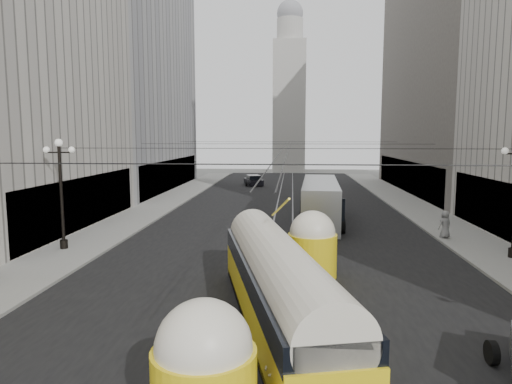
% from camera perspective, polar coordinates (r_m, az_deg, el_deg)
% --- Properties ---
extents(road, '(20.00, 85.00, 0.02)m').
position_cam_1_polar(road, '(40.14, 3.54, -2.56)').
color(road, black).
rests_on(road, ground).
extents(sidewalk_left, '(4.00, 72.00, 0.15)m').
position_cam_1_polar(sidewalk_left, '(45.38, -11.71, -1.48)').
color(sidewalk_left, gray).
rests_on(sidewalk_left, ground).
extents(sidewalk_right, '(4.00, 72.00, 0.15)m').
position_cam_1_polar(sidewalk_right, '(45.03, 19.08, -1.79)').
color(sidewalk_right, gray).
rests_on(sidewalk_right, ground).
extents(rail_left, '(0.12, 85.00, 0.04)m').
position_cam_1_polar(rail_left, '(40.16, 2.47, -2.55)').
color(rail_left, gray).
rests_on(rail_left, ground).
extents(rail_right, '(0.12, 85.00, 0.04)m').
position_cam_1_polar(rail_right, '(40.14, 4.61, -2.57)').
color(rail_right, gray).
rests_on(rail_right, ground).
extents(building_left_far, '(12.60, 28.60, 28.60)m').
position_cam_1_polar(building_left_far, '(59.31, -16.39, 14.15)').
color(building_left_far, '#999999').
rests_on(building_left_far, ground).
extents(building_right_far, '(12.60, 32.60, 32.60)m').
position_cam_1_polar(building_right_far, '(59.16, 24.53, 15.79)').
color(building_right_far, '#514C47').
rests_on(building_right_far, ground).
extents(distant_tower, '(6.00, 6.00, 31.36)m').
position_cam_1_polar(distant_tower, '(87.47, 4.19, 12.46)').
color(distant_tower, '#B2AFA8').
rests_on(distant_tower, ground).
extents(lamppost_left_mid, '(1.86, 0.44, 6.37)m').
position_cam_1_polar(lamppost_left_mid, '(28.52, -23.20, 0.54)').
color(lamppost_left_mid, black).
rests_on(lamppost_left_mid, sidewalk_left).
extents(catenary, '(25.00, 72.00, 0.23)m').
position_cam_1_polar(catenary, '(38.58, 3.76, 5.83)').
color(catenary, black).
rests_on(catenary, ground).
extents(streetcar, '(5.21, 14.50, 3.23)m').
position_cam_1_polar(streetcar, '(16.15, 2.79, -11.43)').
color(streetcar, yellow).
rests_on(streetcar, ground).
extents(city_bus, '(3.24, 12.64, 3.18)m').
position_cam_1_polar(city_bus, '(35.81, 8.02, -0.97)').
color(city_bus, '#B1B4B6').
rests_on(city_bus, ground).
extents(sedan_white_far, '(1.87, 4.35, 1.36)m').
position_cam_1_polar(sedan_white_far, '(53.95, 7.35, 0.53)').
color(sedan_white_far, silver).
rests_on(sedan_white_far, ground).
extents(sedan_dark_far, '(3.04, 4.73, 1.39)m').
position_cam_1_polar(sedan_dark_far, '(61.89, -0.31, 1.43)').
color(sedan_dark_far, black).
rests_on(sedan_dark_far, ground).
extents(pedestrian_crossing_a, '(0.71, 0.79, 1.82)m').
position_cam_1_polar(pedestrian_crossing_a, '(12.06, -3.36, -21.63)').
color(pedestrian_crossing_a, black).
rests_on(pedestrian_crossing_a, ground).
extents(pedestrian_crossing_b, '(0.87, 1.01, 1.77)m').
position_cam_1_polar(pedestrian_crossing_b, '(12.21, 2.47, -21.35)').
color(pedestrian_crossing_b, beige).
rests_on(pedestrian_crossing_b, ground).
extents(pedestrian_sidewalk_right, '(1.00, 0.83, 1.77)m').
position_cam_1_polar(pedestrian_sidewalk_right, '(31.78, 22.56, -3.75)').
color(pedestrian_sidewalk_right, gray).
rests_on(pedestrian_sidewalk_right, sidewalk_right).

